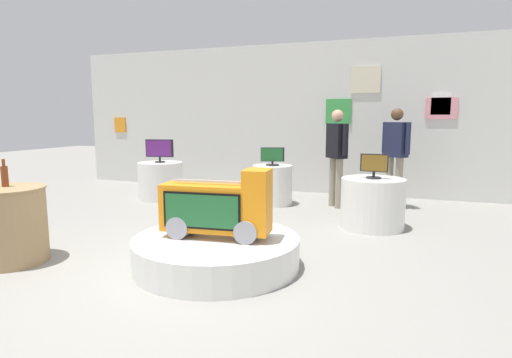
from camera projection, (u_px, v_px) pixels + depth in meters
The scene contains 14 objects.
ground_plane at pixel (177, 272), 4.11m from camera, with size 30.00×30.00×0.00m, color gray.
back_wall_display at pixel (299, 119), 8.47m from camera, with size 10.24×0.13×3.00m.
main_display_pedestal at pixel (216, 252), 4.27m from camera, with size 1.70×1.70×0.31m, color silver.
novelty_firetruck_tv at pixel (218, 209), 4.19m from camera, with size 1.13×0.47×0.71m.
display_pedestal_left_rear at pixel (161, 181), 7.83m from camera, with size 0.82×0.82×0.69m, color silver.
tv_on_left_rear at pixel (159, 149), 7.74m from camera, with size 0.53×0.19×0.43m.
display_pedestal_center_rear at pixel (373, 203), 5.75m from camera, with size 0.87×0.87×0.69m, color silver.
tv_on_center_rear at pixel (374, 165), 5.67m from camera, with size 0.37×0.20×0.34m.
display_pedestal_right_rear at pixel (272, 185), 7.33m from camera, with size 0.70×0.70×0.69m, color silver.
tv_on_right_rear at pixel (272, 156), 7.25m from camera, with size 0.41×0.23×0.31m.
side_table_round at pixel (10, 224), 4.35m from camera, with size 0.74×0.74×0.80m.
bottle_on_side_table at pixel (5, 176), 4.33m from camera, with size 0.07×0.07×0.29m.
shopper_browsing_near_truck at pixel (395, 150), 6.95m from camera, with size 0.46×0.39×1.67m.
shopper_browsing_rear at pixel (337, 151), 7.00m from camera, with size 0.40×0.44×1.65m.
Camera 1 is at (2.06, -3.44, 1.51)m, focal length 29.18 mm.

